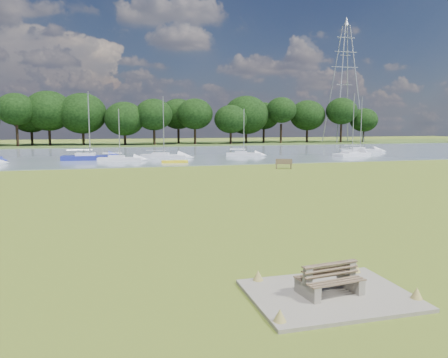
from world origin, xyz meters
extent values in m
plane|color=olive|center=(0.00, 0.00, 0.00)|extent=(220.00, 220.00, 0.00)
cube|color=slate|center=(0.00, 42.00, 0.00)|extent=(220.00, 40.00, 0.10)
cube|color=#4C6626|center=(0.00, 72.00, 0.00)|extent=(220.00, 20.00, 0.40)
cube|color=gray|center=(0.00, -14.00, 0.05)|extent=(4.20, 3.20, 0.10)
cube|color=gray|center=(-0.68, -14.09, 0.30)|extent=(0.32, 0.98, 0.40)
cube|color=gray|center=(-0.68, -14.09, 0.67)|extent=(0.22, 0.19, 0.50)
cube|color=gray|center=(0.68, -13.91, 0.30)|extent=(0.32, 0.98, 0.40)
cube|color=gray|center=(0.68, -13.91, 0.67)|extent=(0.22, 0.19, 0.50)
cube|color=brown|center=(0.04, -14.30, 0.51)|extent=(1.68, 0.57, 0.04)
cube|color=brown|center=(0.01, -14.07, 0.78)|extent=(1.65, 0.33, 0.40)
cube|color=brown|center=(-0.04, -13.70, 0.51)|extent=(1.68, 0.57, 0.04)
cube|color=brown|center=(-0.01, -13.93, 0.78)|extent=(1.65, 0.33, 0.40)
cube|color=brown|center=(11.04, 17.07, 0.26)|extent=(0.24, 0.50, 0.51)
cube|color=brown|center=(12.42, 16.61, 0.26)|extent=(0.24, 0.50, 0.51)
cube|color=brown|center=(11.73, 16.84, 0.51)|extent=(1.75, 1.00, 0.06)
cube|color=brown|center=(11.66, 16.63, 0.78)|extent=(1.61, 0.58, 0.50)
cube|color=yellow|center=(2.01, 25.78, 0.20)|extent=(3.07, 0.98, 0.30)
cylinder|color=#999CA1|center=(47.07, 67.68, 13.68)|extent=(0.24, 0.24, 26.96)
cylinder|color=#999CA1|center=(51.72, 67.68, 13.68)|extent=(0.24, 0.24, 26.96)
cylinder|color=#999CA1|center=(47.07, 72.32, 13.68)|extent=(0.24, 0.24, 26.96)
cylinder|color=#999CA1|center=(51.72, 72.32, 13.68)|extent=(0.24, 0.24, 26.96)
cube|color=#999CA1|center=(49.40, 70.00, 17.73)|extent=(6.97, 0.15, 0.15)
cube|color=#999CA1|center=(49.40, 70.00, 21.23)|extent=(5.77, 0.15, 0.15)
cube|color=#999CA1|center=(49.40, 70.00, 24.47)|extent=(4.58, 0.15, 0.15)
cone|color=#999CA1|center=(49.40, 70.00, 28.16)|extent=(1.19, 1.19, 1.99)
cylinder|color=black|center=(-23.00, 68.00, 2.11)|extent=(0.50, 0.50, 3.82)
ellipsoid|color=black|center=(-23.00, 68.00, 6.78)|extent=(7.01, 7.01, 5.96)
cylinder|color=black|center=(-16.00, 68.00, 2.26)|extent=(0.50, 0.50, 4.11)
ellipsoid|color=black|center=(-16.00, 68.00, 7.28)|extent=(8.01, 8.01, 6.81)
cylinder|color=black|center=(-9.00, 68.00, 1.82)|extent=(0.50, 0.50, 3.25)
ellipsoid|color=black|center=(-9.00, 68.00, 5.79)|extent=(9.02, 9.02, 7.66)
cylinder|color=black|center=(-2.00, 68.00, 1.97)|extent=(0.50, 0.50, 3.53)
ellipsoid|color=black|center=(-2.00, 68.00, 6.29)|extent=(7.01, 7.01, 5.96)
cylinder|color=black|center=(5.00, 68.00, 2.11)|extent=(0.50, 0.50, 3.82)
ellipsoid|color=black|center=(5.00, 68.00, 6.78)|extent=(8.01, 8.01, 6.81)
cylinder|color=black|center=(12.00, 68.00, 2.26)|extent=(0.50, 0.50, 4.11)
ellipsoid|color=black|center=(12.00, 68.00, 7.28)|extent=(9.02, 9.02, 7.66)
cylinder|color=black|center=(19.00, 68.00, 1.82)|extent=(0.50, 0.50, 3.25)
ellipsoid|color=black|center=(19.00, 68.00, 5.79)|extent=(7.01, 7.01, 5.96)
cylinder|color=black|center=(26.00, 68.00, 1.97)|extent=(0.50, 0.50, 3.53)
ellipsoid|color=black|center=(26.00, 68.00, 6.29)|extent=(8.01, 8.01, 6.81)
cylinder|color=black|center=(33.00, 68.00, 2.11)|extent=(0.50, 0.50, 3.82)
ellipsoid|color=black|center=(33.00, 68.00, 6.78)|extent=(9.02, 9.02, 7.66)
cylinder|color=black|center=(40.00, 68.00, 2.26)|extent=(0.50, 0.50, 4.11)
ellipsoid|color=black|center=(40.00, 68.00, 7.28)|extent=(7.01, 7.01, 5.96)
cylinder|color=black|center=(47.00, 68.00, 1.82)|extent=(0.50, 0.50, 3.25)
ellipsoid|color=black|center=(47.00, 68.00, 5.79)|extent=(8.01, 8.01, 6.81)
cylinder|color=black|center=(54.00, 68.00, 1.97)|extent=(0.50, 0.50, 3.53)
ellipsoid|color=black|center=(54.00, 68.00, 6.29)|extent=(9.02, 9.02, 7.66)
cube|color=silver|center=(1.74, 33.14, 0.37)|extent=(6.17, 3.88, 0.64)
cube|color=silver|center=(1.30, 33.32, 0.76)|extent=(2.45, 2.03, 0.41)
cylinder|color=#A5A8AD|center=(1.74, 33.14, 4.29)|extent=(0.11, 0.11, 7.56)
cube|color=silver|center=(27.45, 29.79, 0.36)|extent=(6.58, 4.03, 0.61)
cube|color=silver|center=(26.98, 29.60, 0.73)|extent=(2.59, 2.13, 0.39)
cylinder|color=#A5A8AD|center=(27.45, 29.79, 4.58)|extent=(0.11, 0.11, 8.18)
cube|color=navy|center=(-7.49, 32.50, 0.45)|extent=(6.93, 2.36, 0.80)
cube|color=silver|center=(-8.03, 32.53, 0.94)|extent=(2.48, 1.66, 0.51)
cylinder|color=#A5A8AD|center=(-7.49, 32.50, 4.53)|extent=(0.14, 0.14, 7.82)
cube|color=silver|center=(12.99, 34.04, 0.35)|extent=(4.94, 2.96, 0.61)
cube|color=silver|center=(12.63, 34.18, 0.72)|extent=(1.94, 1.58, 0.39)
cylinder|color=#A5A8AD|center=(12.99, 34.04, 3.53)|extent=(0.10, 0.10, 6.09)
cube|color=silver|center=(33.04, 36.62, 0.41)|extent=(6.50, 3.26, 0.71)
cube|color=silver|center=(32.56, 36.74, 0.84)|extent=(2.47, 1.88, 0.46)
cylinder|color=#A5A8AD|center=(33.04, 36.62, 4.65)|extent=(0.12, 0.12, 8.18)
cube|color=silver|center=(-3.98, 30.08, 0.36)|extent=(5.40, 2.53, 0.61)
cube|color=silver|center=(-4.39, 30.16, 0.73)|extent=(2.02, 1.51, 0.39)
cylinder|color=#A5A8AD|center=(-3.98, 30.08, 3.39)|extent=(0.10, 0.10, 5.81)
camera|label=1|loc=(-5.59, -23.97, 4.57)|focal=35.00mm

